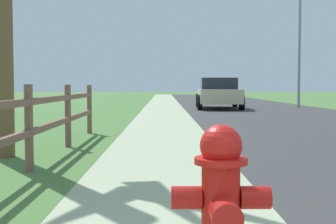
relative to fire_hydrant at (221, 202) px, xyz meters
The scene contains 8 objects.
ground_plane 23.10m from the fire_hydrant, 88.32° to the left, with size 120.00×120.00×0.00m, color #4B7639.
road_asphalt 25.44m from the fire_hydrant, 80.55° to the left, with size 7.00×66.00×0.01m, color #373737.
curb_concrete 25.20m from the fire_hydrant, 95.29° to the left, with size 6.00×66.00×0.01m, color #A5B18A.
grass_verge 25.38m from the fire_hydrant, 98.67° to the left, with size 5.00×66.00×0.00m, color #4B7639.
fire_hydrant is the anchor object (origin of this frame).
rail_fence 4.01m from the fire_hydrant, 120.93° to the left, with size 0.11×10.02×1.14m.
parked_suv_beige 20.66m from the fire_hydrant, 83.35° to the left, with size 2.31×4.92×1.51m.
street_lamp 22.77m from the fire_hydrant, 72.58° to the left, with size 1.17×0.20×6.92m.
Camera 1 is at (-1.00, -0.70, 1.12)m, focal length 50.27 mm.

